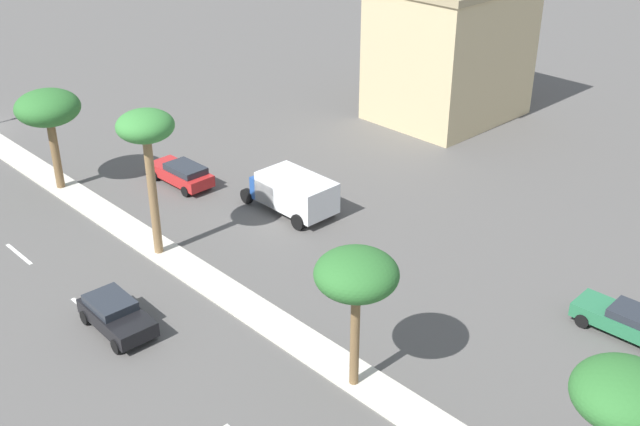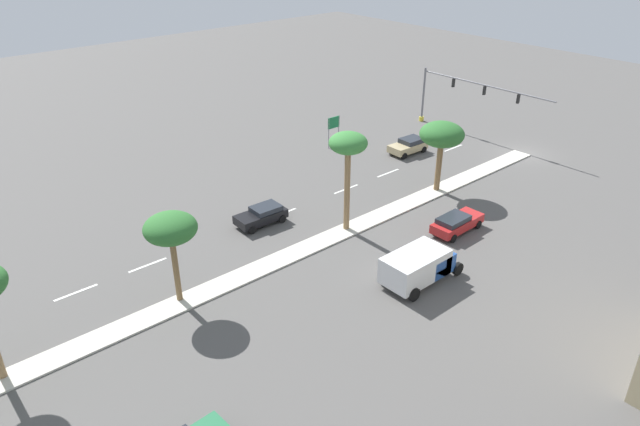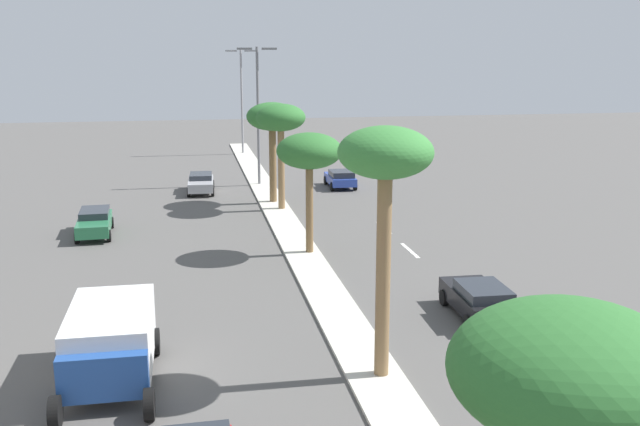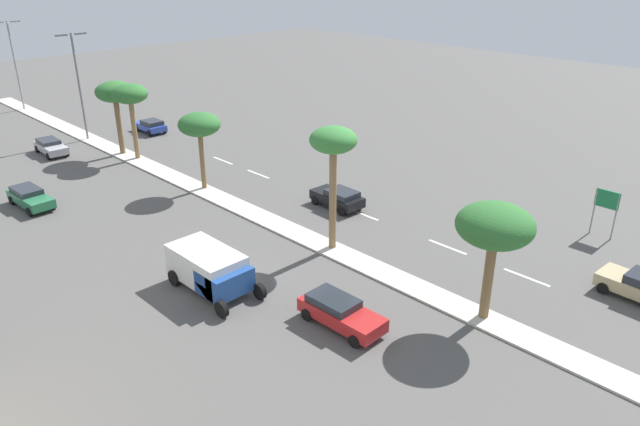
{
  "view_description": "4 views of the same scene",
  "coord_description": "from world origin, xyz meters",
  "px_view_note": "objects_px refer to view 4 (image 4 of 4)",
  "views": [
    {
      "loc": [
        18.09,
        54.74,
        20.3
      ],
      "look_at": [
        -3.9,
        31.83,
        3.79
      ],
      "focal_mm": 43.42,
      "sensor_mm": 36.0,
      "label": 1
    },
    {
      "loc": [
        -27.87,
        51.08,
        21.73
      ],
      "look_at": [
        0.22,
        26.72,
        2.32
      ],
      "focal_mm": 32.66,
      "sensor_mm": 36.0,
      "label": 2
    },
    {
      "loc": [
        -5.44,
        4.08,
        9.9
      ],
      "look_at": [
        -0.54,
        30.48,
        3.85
      ],
      "focal_mm": 40.44,
      "sensor_mm": 36.0,
      "label": 3
    },
    {
      "loc": [
        -23.46,
        1.18,
        16.92
      ],
      "look_at": [
        -2.47,
        22.47,
        3.75
      ],
      "focal_mm": 33.2,
      "sensor_mm": 36.0,
      "label": 4
    }
  ],
  "objects_px": {
    "directional_road_sign": "(606,204)",
    "palm_tree_inboard": "(130,96)",
    "palm_tree_leading": "(495,227)",
    "palm_tree_front": "(333,146)",
    "palm_tree_outboard": "(199,126)",
    "sedan_green_rear": "(30,197)",
    "street_lamp_right": "(78,79)",
    "sedan_black_inboard": "(338,197)",
    "sedan_blue_outboard": "(151,126)",
    "palm_tree_mid": "(115,93)",
    "box_truck": "(211,269)",
    "street_lamp_left": "(14,58)",
    "sedan_silver_left": "(51,146)",
    "sedan_red_near": "(340,312)"
  },
  "relations": [
    {
      "from": "palm_tree_outboard",
      "to": "sedan_red_near",
      "type": "relative_size",
      "value": 1.3
    },
    {
      "from": "sedan_blue_outboard",
      "to": "directional_road_sign",
      "type": "bearing_deg",
      "value": -79.0
    },
    {
      "from": "street_lamp_right",
      "to": "sedan_blue_outboard",
      "type": "xyz_separation_m",
      "value": [
        5.81,
        -2.07,
        -5.3
      ]
    },
    {
      "from": "directional_road_sign",
      "to": "palm_tree_inboard",
      "type": "distance_m",
      "value": 38.15
    },
    {
      "from": "sedan_silver_left",
      "to": "sedan_red_near",
      "type": "bearing_deg",
      "value": -91.4
    },
    {
      "from": "street_lamp_left",
      "to": "box_truck",
      "type": "relative_size",
      "value": 1.75
    },
    {
      "from": "palm_tree_leading",
      "to": "palm_tree_mid",
      "type": "xyz_separation_m",
      "value": [
        -0.07,
        37.46,
        0.52
      ]
    },
    {
      "from": "palm_tree_leading",
      "to": "sedan_red_near",
      "type": "height_order",
      "value": "palm_tree_leading"
    },
    {
      "from": "directional_road_sign",
      "to": "palm_tree_mid",
      "type": "height_order",
      "value": "palm_tree_mid"
    },
    {
      "from": "sedan_black_inboard",
      "to": "sedan_red_near",
      "type": "bearing_deg",
      "value": -135.85
    },
    {
      "from": "sedan_black_inboard",
      "to": "sedan_red_near",
      "type": "relative_size",
      "value": 0.89
    },
    {
      "from": "palm_tree_leading",
      "to": "palm_tree_front",
      "type": "height_order",
      "value": "palm_tree_front"
    },
    {
      "from": "directional_road_sign",
      "to": "street_lamp_right",
      "type": "relative_size",
      "value": 0.32
    },
    {
      "from": "palm_tree_outboard",
      "to": "sedan_green_rear",
      "type": "xyz_separation_m",
      "value": [
        -10.98,
        5.92,
        -4.36
      ]
    },
    {
      "from": "palm_tree_mid",
      "to": "sedan_green_rear",
      "type": "relative_size",
      "value": 1.45
    },
    {
      "from": "directional_road_sign",
      "to": "box_truck",
      "type": "bearing_deg",
      "value": 150.79
    },
    {
      "from": "directional_road_sign",
      "to": "box_truck",
      "type": "relative_size",
      "value": 0.56
    },
    {
      "from": "sedan_silver_left",
      "to": "box_truck",
      "type": "bearing_deg",
      "value": -96.44
    },
    {
      "from": "palm_tree_front",
      "to": "sedan_silver_left",
      "type": "xyz_separation_m",
      "value": [
        -4.77,
        31.37,
        -5.97
      ]
    },
    {
      "from": "palm_tree_leading",
      "to": "sedan_black_inboard",
      "type": "relative_size",
      "value": 1.49
    },
    {
      "from": "directional_road_sign",
      "to": "sedan_blue_outboard",
      "type": "distance_m",
      "value": 43.21
    },
    {
      "from": "palm_tree_mid",
      "to": "sedan_black_inboard",
      "type": "distance_m",
      "value": 23.52
    },
    {
      "from": "sedan_blue_outboard",
      "to": "palm_tree_front",
      "type": "bearing_deg",
      "value": -99.82
    },
    {
      "from": "palm_tree_outboard",
      "to": "palm_tree_inboard",
      "type": "bearing_deg",
      "value": 90.18
    },
    {
      "from": "street_lamp_left",
      "to": "sedan_blue_outboard",
      "type": "distance_m",
      "value": 20.64
    },
    {
      "from": "directional_road_sign",
      "to": "palm_tree_mid",
      "type": "relative_size",
      "value": 0.49
    },
    {
      "from": "directional_road_sign",
      "to": "sedan_blue_outboard",
      "type": "height_order",
      "value": "directional_road_sign"
    },
    {
      "from": "sedan_green_rear",
      "to": "street_lamp_right",
      "type": "bearing_deg",
      "value": 52.04
    },
    {
      "from": "directional_road_sign",
      "to": "sedan_black_inboard",
      "type": "xyz_separation_m",
      "value": [
        -8.68,
        15.33,
        -1.53
      ]
    },
    {
      "from": "palm_tree_front",
      "to": "street_lamp_right",
      "type": "relative_size",
      "value": 0.76
    },
    {
      "from": "palm_tree_front",
      "to": "palm_tree_mid",
      "type": "relative_size",
      "value": 1.17
    },
    {
      "from": "directional_road_sign",
      "to": "palm_tree_leading",
      "type": "height_order",
      "value": "palm_tree_leading"
    },
    {
      "from": "directional_road_sign",
      "to": "sedan_blue_outboard",
      "type": "xyz_separation_m",
      "value": [
        -8.24,
        42.39,
        -1.58
      ]
    },
    {
      "from": "street_lamp_right",
      "to": "sedan_blue_outboard",
      "type": "height_order",
      "value": "street_lamp_right"
    },
    {
      "from": "directional_road_sign",
      "to": "street_lamp_right",
      "type": "xyz_separation_m",
      "value": [
        -14.05,
        44.45,
        3.72
      ]
    },
    {
      "from": "palm_tree_front",
      "to": "directional_road_sign",
      "type": "bearing_deg",
      "value": -38.93
    },
    {
      "from": "palm_tree_inboard",
      "to": "sedan_blue_outboard",
      "type": "relative_size",
      "value": 1.72
    },
    {
      "from": "palm_tree_front",
      "to": "sedan_green_rear",
      "type": "height_order",
      "value": "palm_tree_front"
    },
    {
      "from": "sedan_black_inboard",
      "to": "sedan_blue_outboard",
      "type": "bearing_deg",
      "value": 89.07
    },
    {
      "from": "palm_tree_mid",
      "to": "palm_tree_front",
      "type": "bearing_deg",
      "value": -89.71
    },
    {
      "from": "palm_tree_front",
      "to": "sedan_blue_outboard",
      "type": "bearing_deg",
      "value": 80.18
    },
    {
      "from": "palm_tree_mid",
      "to": "sedan_blue_outboard",
      "type": "bearing_deg",
      "value": 39.69
    },
    {
      "from": "palm_tree_mid",
      "to": "street_lamp_left",
      "type": "xyz_separation_m",
      "value": [
        -0.13,
        23.76,
        0.34
      ]
    },
    {
      "from": "palm_tree_inboard",
      "to": "street_lamp_right",
      "type": "distance_m",
      "value": 8.97
    },
    {
      "from": "palm_tree_front",
      "to": "sedan_black_inboard",
      "type": "distance_m",
      "value": 8.86
    },
    {
      "from": "palm_tree_outboard",
      "to": "sedan_green_rear",
      "type": "distance_m",
      "value": 13.21
    },
    {
      "from": "palm_tree_front",
      "to": "sedan_red_near",
      "type": "height_order",
      "value": "palm_tree_front"
    },
    {
      "from": "box_truck",
      "to": "palm_tree_mid",
      "type": "bearing_deg",
      "value": 72.53
    },
    {
      "from": "directional_road_sign",
      "to": "palm_tree_inboard",
      "type": "xyz_separation_m",
      "value": [
        -13.54,
        35.5,
        3.42
      ]
    },
    {
      "from": "palm_tree_outboard",
      "to": "sedan_black_inboard",
      "type": "bearing_deg",
      "value": -63.85
    }
  ]
}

